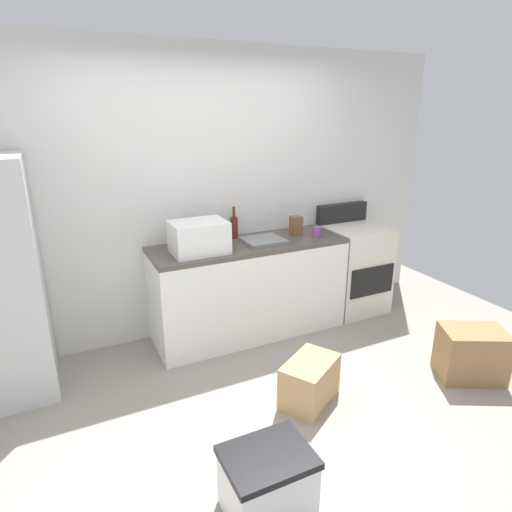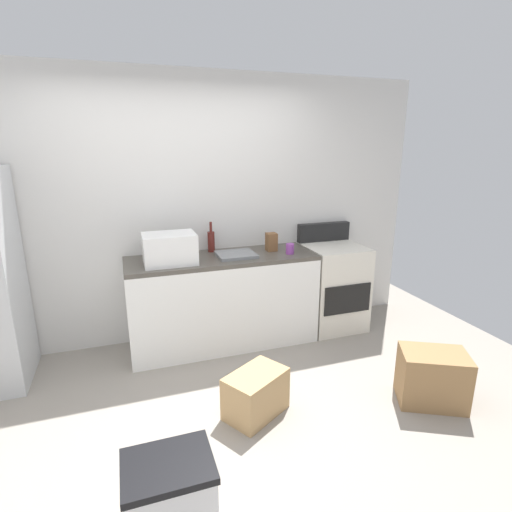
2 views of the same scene
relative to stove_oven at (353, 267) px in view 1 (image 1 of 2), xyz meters
The scene contains 12 objects.
ground_plane 1.99m from the stove_oven, 141.59° to the right, with size 6.00×6.00×0.00m, color gray.
wall_back 1.77m from the stove_oven, 167.22° to the left, with size 5.00×0.10×2.60m, color silver.
kitchen_counter 1.22m from the stove_oven, behind, with size 1.80×0.60×0.90m.
stove_oven is the anchor object (origin of this frame).
microwave 1.81m from the stove_oven, behind, with size 0.46×0.34×0.27m, color white.
sink_basin 1.18m from the stove_oven, behind, with size 0.36×0.32×0.03m, color slate.
wine_bottle 1.40m from the stove_oven, behind, with size 0.07×0.07×0.30m.
coffee_mug 0.76m from the stove_oven, 167.69° to the right, with size 0.08×0.08×0.10m, color purple.
knife_block 0.87m from the stove_oven, behind, with size 0.10×0.10×0.18m, color brown.
cardboard_box_large 1.75m from the stove_oven, 137.58° to the right, with size 0.45×0.29×0.33m, color tan.
cardboard_box_medium 1.49m from the stove_oven, 87.86° to the right, with size 0.48×0.34×0.42m, color olive.
storage_bin 2.73m from the stove_oven, 136.85° to the right, with size 0.46×0.36×0.38m.
Camera 1 is at (-1.29, -2.23, 2.07)m, focal length 30.53 mm.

